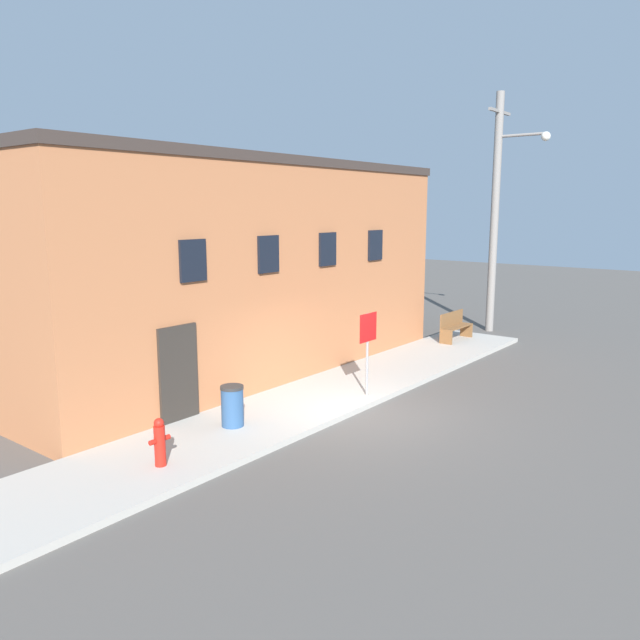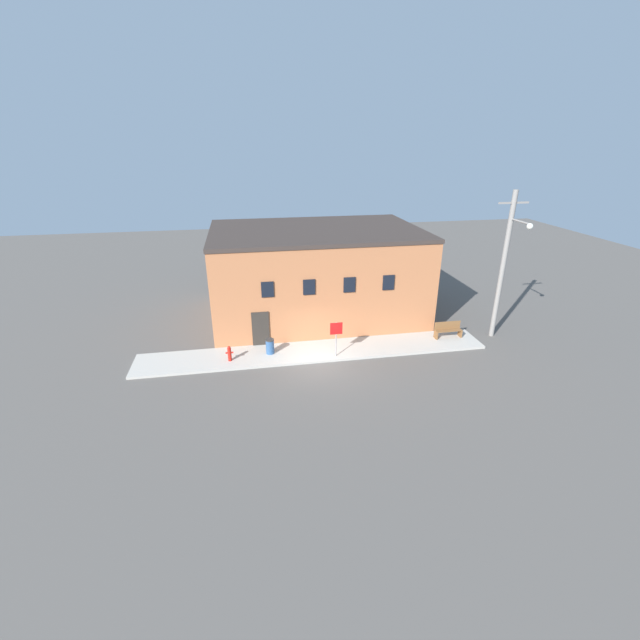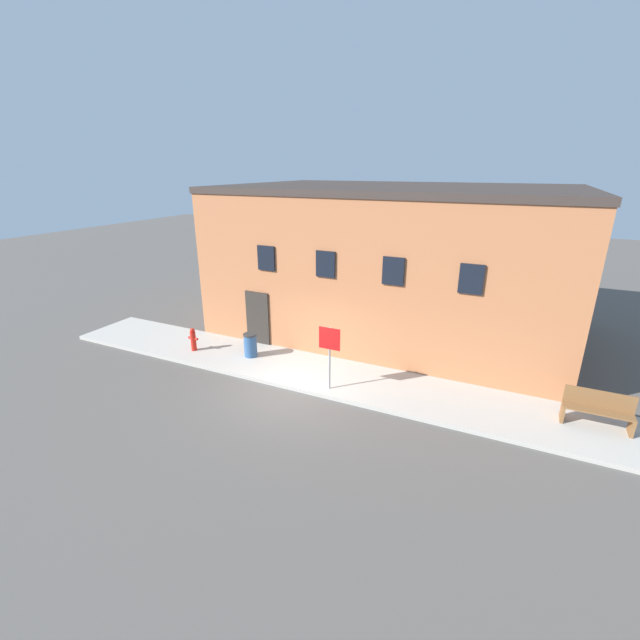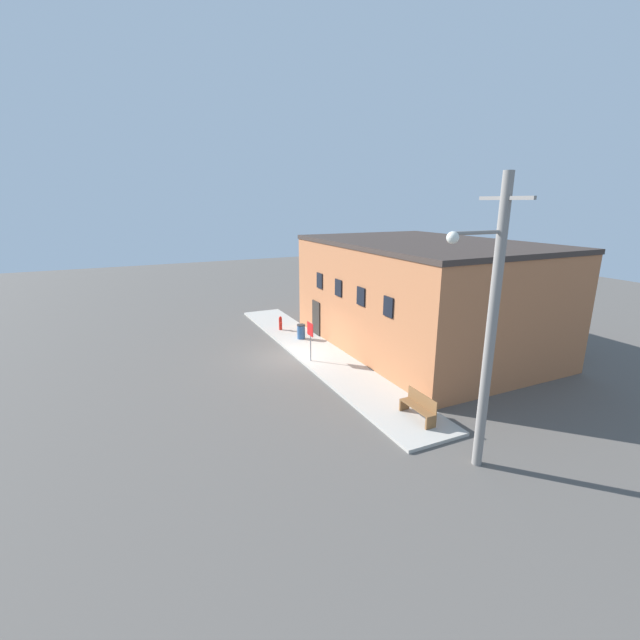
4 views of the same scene
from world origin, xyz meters
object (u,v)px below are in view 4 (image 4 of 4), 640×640
utility_pole (490,323)px  bench (419,407)px  stop_sign (310,334)px  fire_hydrant (280,323)px  trash_bin (301,331)px

utility_pole → bench: bearing=178.2°
utility_pole → stop_sign: bearing=-173.7°
fire_hydrant → bench: (13.06, 0.71, 0.04)m
stop_sign → bench: stop_sign is taller
fire_hydrant → trash_bin: 2.28m
stop_sign → trash_bin: size_ratio=2.34×
trash_bin → utility_pole: utility_pole is taller
bench → utility_pole: bearing=-1.8°
fire_hydrant → utility_pole: 16.54m
stop_sign → bench: size_ratio=1.22×
stop_sign → trash_bin: (-3.59, 0.99, -0.98)m
fire_hydrant → stop_sign: bearing=-5.0°
bench → trash_bin: bearing=-178.8°
fire_hydrant → bench: bearing=3.1°
fire_hydrant → stop_sign: size_ratio=0.43×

